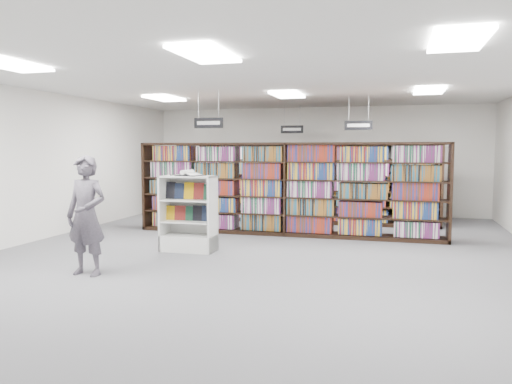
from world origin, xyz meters
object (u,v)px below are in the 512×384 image
(shopper, at_px, (86,216))
(endcap_display, at_px, (189,225))
(open_book, at_px, (188,174))
(bookshelf_row_near, at_px, (287,189))

(shopper, bearing_deg, endcap_display, 73.21)
(endcap_display, distance_m, open_book, 0.99)
(open_book, height_order, shopper, shopper)
(endcap_display, xyz_separation_m, open_book, (-0.03, 0.04, 0.99))
(open_book, distance_m, shopper, 2.38)
(bookshelf_row_near, height_order, shopper, bookshelf_row_near)
(endcap_display, relative_size, open_book, 2.07)
(open_book, bearing_deg, bookshelf_row_near, 73.75)
(bookshelf_row_near, bearing_deg, shopper, -116.96)
(endcap_display, height_order, shopper, shopper)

